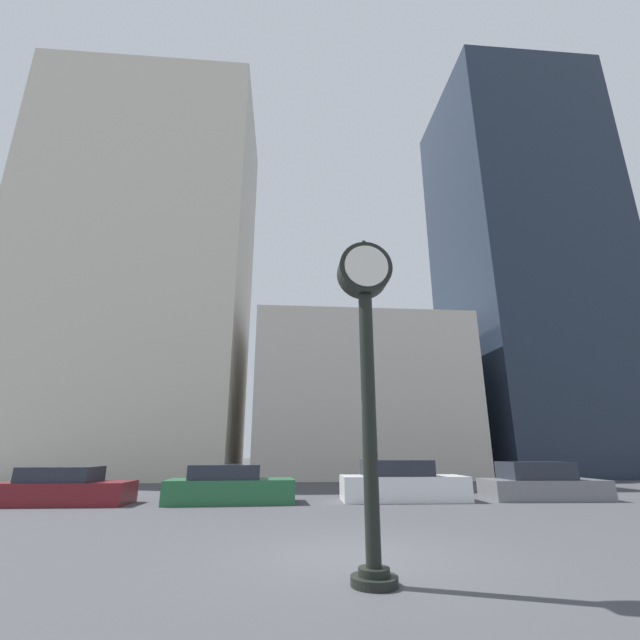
% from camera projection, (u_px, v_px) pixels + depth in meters
% --- Properties ---
extents(ground_plane, '(200.00, 200.00, 0.00)m').
position_uv_depth(ground_plane, '(356.00, 556.00, 7.29)').
color(ground_plane, '#424247').
extents(building_tall_tower, '(15.74, 12.00, 30.36)m').
position_uv_depth(building_tall_tower, '(145.00, 272.00, 33.60)').
color(building_tall_tower, beige).
rests_on(building_tall_tower, ground_plane).
extents(building_storefront_row, '(14.49, 12.00, 10.67)m').
position_uv_depth(building_storefront_row, '(356.00, 401.00, 32.05)').
color(building_storefront_row, beige).
rests_on(building_storefront_row, ground_plane).
extents(building_glass_modern, '(11.86, 12.00, 34.02)m').
position_uv_depth(building_glass_modern, '(522.00, 265.00, 36.65)').
color(building_glass_modern, '#1E2838').
rests_on(building_glass_modern, ground_plane).
extents(street_clock, '(0.86, 0.64, 5.10)m').
position_uv_depth(street_clock, '(367.00, 349.00, 6.63)').
color(street_clock, black).
rests_on(street_clock, ground_plane).
extents(car_maroon, '(4.25, 1.79, 1.21)m').
position_uv_depth(car_maroon, '(64.00, 489.00, 14.33)').
color(car_maroon, maroon).
rests_on(car_maroon, ground_plane).
extents(car_green, '(4.40, 1.97, 1.26)m').
position_uv_depth(car_green, '(230.00, 487.00, 14.79)').
color(car_green, '#236038').
rests_on(car_green, ground_plane).
extents(car_white, '(4.51, 1.92, 1.40)m').
position_uv_depth(car_white, '(402.00, 483.00, 15.49)').
color(car_white, silver).
rests_on(car_white, ground_plane).
extents(car_grey, '(4.34, 2.06, 1.33)m').
position_uv_depth(car_grey, '(541.00, 484.00, 15.87)').
color(car_grey, slate).
rests_on(car_grey, ground_plane).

